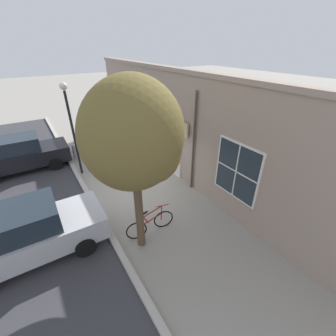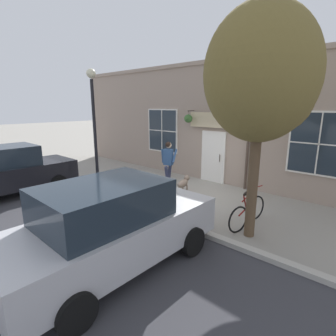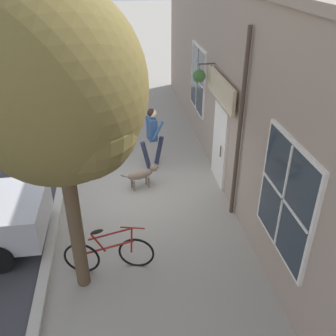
# 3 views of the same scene
# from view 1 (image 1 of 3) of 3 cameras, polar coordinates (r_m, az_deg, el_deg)

# --- Properties ---
(ground_plane) EXTENTS (90.00, 90.00, 0.00)m
(ground_plane) POSITION_cam_1_polar(r_m,az_deg,el_deg) (10.16, -7.58, -5.48)
(ground_plane) COLOR gray
(storefront_facade) EXTENTS (0.95, 18.00, 4.86)m
(storefront_facade) POSITION_cam_1_polar(r_m,az_deg,el_deg) (10.11, 3.68, 10.07)
(storefront_facade) COLOR gray
(storefront_facade) RESTS_ON ground_plane
(pedestrian_walking) EXTENTS (0.72, 0.55, 1.76)m
(pedestrian_walking) POSITION_cam_1_polar(r_m,az_deg,el_deg) (10.90, -8.70, 3.51)
(pedestrian_walking) COLOR #282D47
(pedestrian_walking) RESTS_ON ground_plane
(dog_on_leash) EXTENTS (1.06, 0.48, 0.64)m
(dog_on_leash) POSITION_cam_1_polar(r_m,az_deg,el_deg) (10.21, -7.84, -2.56)
(dog_on_leash) COLOR #7F6B5B
(dog_on_leash) RESTS_ON ground_plane
(street_tree_by_curb) EXTENTS (2.64, 2.38, 5.21)m
(street_tree_by_curb) POSITION_cam_1_polar(r_m,az_deg,el_deg) (5.66, -8.05, 7.21)
(street_tree_by_curb) COLOR brown
(street_tree_by_curb) RESTS_ON ground_plane
(leaning_bicycle) EXTENTS (1.74, 0.21, 1.01)m
(leaning_bicycle) POSITION_cam_1_polar(r_m,az_deg,el_deg) (7.87, -4.48, -13.90)
(leaning_bicycle) COLOR black
(leaning_bicycle) RESTS_ON ground_plane
(parked_car_nearest_curb) EXTENTS (4.32, 1.98, 1.75)m
(parked_car_nearest_curb) POSITION_cam_1_polar(r_m,az_deg,el_deg) (13.44, -33.43, 2.98)
(parked_car_nearest_curb) COLOR black
(parked_car_nearest_curb) RESTS_ON ground_plane
(parked_car_mid_block) EXTENTS (4.32, 1.98, 1.75)m
(parked_car_mid_block) POSITION_cam_1_polar(r_m,az_deg,el_deg) (7.99, -32.38, -13.86)
(parked_car_mid_block) COLOR #B7B7BC
(parked_car_mid_block) RESTS_ON ground_plane
(street_lamp) EXTENTS (0.32, 0.32, 4.33)m
(street_lamp) POSITION_cam_1_polar(r_m,az_deg,el_deg) (11.06, -23.65, 11.82)
(street_lamp) COLOR black
(street_lamp) RESTS_ON ground_plane
(fire_hydrant) EXTENTS (0.34, 0.20, 0.77)m
(fire_hydrant) POSITION_cam_1_polar(r_m,az_deg,el_deg) (13.75, -22.68, 4.01)
(fire_hydrant) COLOR #99999E
(fire_hydrant) RESTS_ON ground_plane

